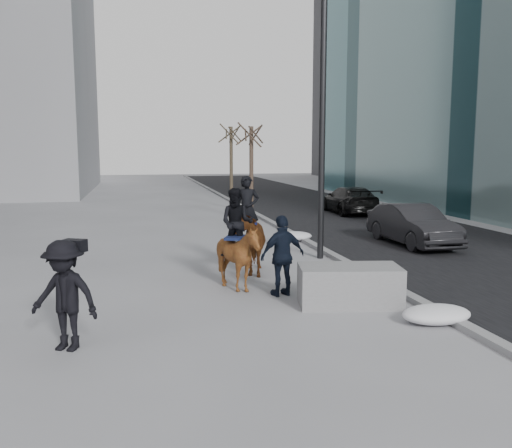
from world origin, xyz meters
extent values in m
plane|color=gray|center=(0.00, 0.00, 0.00)|extent=(120.00, 120.00, 0.00)
cube|color=black|center=(7.00, 10.00, 0.01)|extent=(8.00, 90.00, 0.01)
cube|color=gray|center=(3.00, 10.00, 0.06)|extent=(0.25, 90.00, 0.12)
cube|color=gray|center=(1.59, -0.40, 0.40)|extent=(2.18, 1.37, 0.81)
imported|color=black|center=(6.32, 5.78, 0.68)|extent=(1.49, 4.13, 1.35)
imported|color=black|center=(7.71, 14.74, 0.67)|extent=(2.07, 4.69, 1.34)
imported|color=#532310|center=(0.19, 2.98, 0.81)|extent=(1.16, 2.03, 1.62)
imported|color=black|center=(0.19, 3.13, 1.63)|extent=(0.67, 0.50, 1.69)
cube|color=#10153C|center=(0.19, 3.13, 1.28)|extent=(0.56, 0.63, 0.06)
imported|color=#4E1F0F|center=(-0.40, 1.24, 0.75)|extent=(1.63, 1.71, 1.50)
imported|color=black|center=(-0.40, 1.39, 1.51)|extent=(0.93, 0.83, 1.56)
cube|color=#10193E|center=(-0.40, 1.39, 1.18)|extent=(0.65, 0.70, 0.06)
imported|color=black|center=(0.46, 0.61, 0.88)|extent=(1.10, 0.65, 1.75)
cylinder|color=orange|center=(0.41, 1.16, 1.15)|extent=(0.04, 0.18, 0.07)
imported|color=black|center=(-3.72, -1.76, 0.88)|extent=(1.31, 1.09, 1.75)
cube|color=black|center=(-3.57, -1.51, 1.62)|extent=(0.42, 0.36, 0.20)
cylinder|color=black|center=(2.60, 4.31, 4.50)|extent=(0.18, 0.18, 9.00)
ellipsoid|color=silver|center=(2.70, 7.38, 0.16)|extent=(1.28, 0.82, 0.33)
ellipsoid|color=silver|center=(2.70, -1.83, 0.17)|extent=(1.30, 0.83, 0.33)
camera|label=1|loc=(-2.56, -10.43, 3.14)|focal=38.00mm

